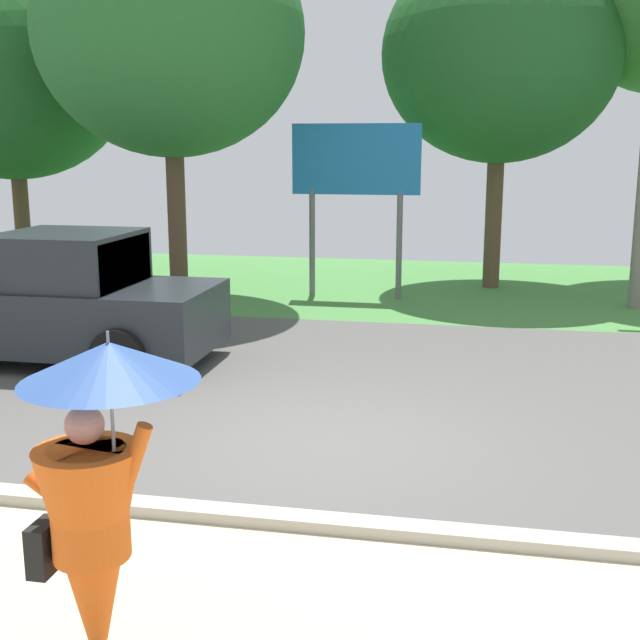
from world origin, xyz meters
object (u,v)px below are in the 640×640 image
object	(u,v)px
pickup_truck	(40,301)
tree_right_far	(501,54)
monk_pedestrian	(96,509)
tree_center_back	(11,71)
tree_right_mid	(170,33)
roadside_billboard	(356,172)

from	to	relation	value
pickup_truck	tree_right_far	world-z (taller)	tree_right_far
monk_pedestrian	tree_center_back	distance (m)	16.57
monk_pedestrian	tree_right_mid	size ratio (longest dim) A/B	0.29
tree_center_back	roadside_billboard	bearing A→B (deg)	-7.97
roadside_billboard	tree_right_mid	bearing A→B (deg)	-160.74
pickup_truck	tree_right_far	bearing A→B (deg)	50.99
pickup_truck	tree_right_mid	bearing A→B (deg)	87.16
roadside_billboard	tree_right_far	size ratio (longest dim) A/B	0.49
tree_right_mid	tree_right_far	bearing A→B (deg)	25.64
tree_center_back	tree_right_far	size ratio (longest dim) A/B	1.00
roadside_billboard	tree_right_far	xyz separation A→B (m)	(2.77, 1.77, 2.39)
roadside_billboard	tree_right_mid	size ratio (longest dim) A/B	0.47
monk_pedestrian	roadside_billboard	world-z (taller)	roadside_billboard
tree_right_far	roadside_billboard	bearing A→B (deg)	-147.40
tree_center_back	tree_right_mid	size ratio (longest dim) A/B	0.96
tree_center_back	tree_right_far	world-z (taller)	tree_right_far
roadside_billboard	tree_right_mid	distance (m)	4.41
pickup_truck	tree_right_mid	xyz separation A→B (m)	(0.35, 4.67, 4.26)
monk_pedestrian	tree_center_back	world-z (taller)	tree_center_back
pickup_truck	tree_right_mid	distance (m)	6.33
tree_center_back	tree_right_far	distance (m)	10.92
pickup_truck	tree_right_far	size ratio (longest dim) A/B	0.72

